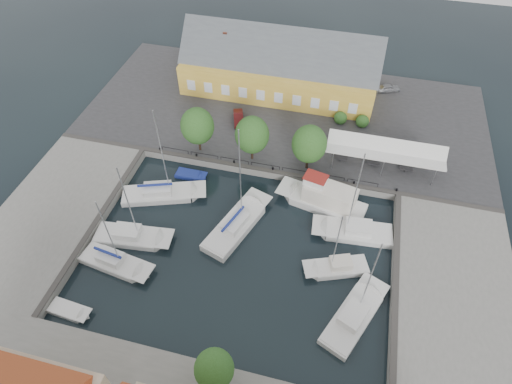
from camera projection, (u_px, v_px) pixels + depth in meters
ground at (243, 240)px, 47.06m from camera, size 140.00×140.00×0.00m
north_quay at (285, 113)px, 61.83m from camera, size 56.00×26.00×1.00m
west_quay at (53, 213)px, 49.00m from camera, size 12.00×24.00×1.00m
east_quay at (454, 297)px, 41.74m from camera, size 12.00×24.00×1.00m
quay_edge_fittings at (254, 202)px, 49.40m from camera, size 56.00×24.72×0.40m
warehouse at (276, 67)px, 62.90m from camera, size 28.56×14.00×9.55m
tent_canopy at (385, 150)px, 51.59m from camera, size 14.00×4.00×2.83m
quay_trees at (252, 135)px, 51.71m from camera, size 18.20×4.20×6.30m
car_silver at (388, 88)px, 64.27m from camera, size 3.77×2.59×1.19m
car_red at (238, 118)px, 59.25m from camera, size 2.42×3.95×1.23m
center_sailboat at (237, 225)px, 48.00m from camera, size 6.14×10.61×13.95m
trawler at (324, 200)px, 49.71m from camera, size 11.00×5.33×5.00m
east_boat_a at (354, 232)px, 47.46m from camera, size 9.12×3.68×12.50m
east_boat_b at (337, 268)px, 44.27m from camera, size 7.02×4.45×9.46m
east_boat_c at (354, 317)px, 40.63m from camera, size 6.23×9.44×11.62m
west_boat_a at (162, 194)px, 51.33m from camera, size 10.31×5.99×13.12m
west_boat_c at (132, 237)px, 46.99m from camera, size 8.92×3.72×11.67m
west_boat_d at (115, 263)px, 44.67m from camera, size 8.41×3.61×10.98m
launch_sw at (70, 311)px, 41.18m from camera, size 4.37×1.93×0.98m
launch_nw at (191, 176)px, 53.71m from camera, size 3.99×1.63×0.88m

